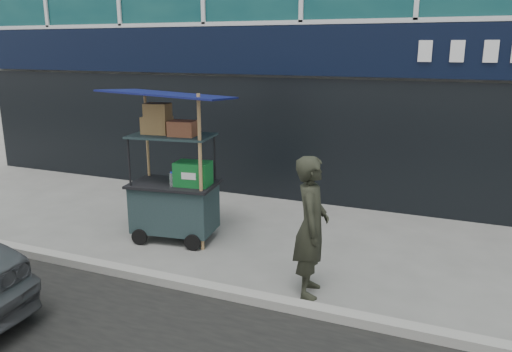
% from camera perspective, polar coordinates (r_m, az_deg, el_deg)
% --- Properties ---
extents(ground, '(80.00, 80.00, 0.00)m').
position_cam_1_polar(ground, '(6.63, -6.05, -12.14)').
color(ground, slate).
rests_on(ground, ground).
extents(curb, '(80.00, 0.18, 0.12)m').
position_cam_1_polar(curb, '(6.45, -6.94, -12.38)').
color(curb, gray).
rests_on(curb, ground).
extents(vendor_cart, '(1.93, 1.48, 2.39)m').
position_cam_1_polar(vendor_cart, '(7.85, -9.26, -1.39)').
color(vendor_cart, '#19292B').
rests_on(vendor_cart, ground).
extents(vendor_man, '(0.54, 0.71, 1.74)m').
position_cam_1_polar(vendor_man, '(6.07, 6.34, -5.78)').
color(vendor_man, '#26281D').
rests_on(vendor_man, ground).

